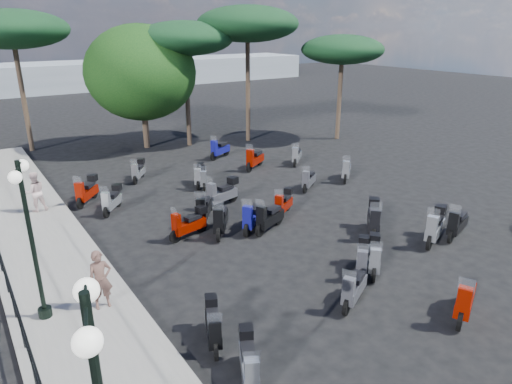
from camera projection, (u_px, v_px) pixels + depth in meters
ground at (260, 237)px, 15.99m from camera, size 120.00×120.00×0.00m
sidewalk at (44, 251)px, 14.88m from camera, size 3.00×30.00×0.15m
lamp_post_1 at (30, 232)px, 10.60m from camera, size 0.55×1.16×4.06m
woman at (101, 280)px, 11.52m from camera, size 0.60×0.41×1.58m
pedestrian_far at (35, 192)px, 17.62m from camera, size 0.78×0.61×1.58m
scooter_1 at (249, 363)px, 9.35m from camera, size 0.89×1.45×1.25m
scooter_2 at (213, 326)px, 10.52m from camera, size 0.82×1.43×1.22m
scooter_3 at (189, 224)px, 15.85m from camera, size 1.62×0.66×1.31m
scooter_4 at (112, 200)px, 18.03m from camera, size 1.17×1.31×1.27m
scooter_5 at (87, 191)px, 18.91m from camera, size 1.27×1.41×1.38m
scooter_7 at (353, 289)px, 12.00m from camera, size 1.50×0.91×1.30m
scooter_8 at (253, 217)px, 16.40m from camera, size 1.51×1.16×1.42m
scooter_9 at (269, 218)px, 16.34m from camera, size 1.67×0.88×1.40m
scooter_10 at (204, 210)px, 17.01m from camera, size 1.22×1.56×1.48m
scooter_11 at (138, 171)px, 21.72m from camera, size 1.05×1.29×1.21m
scooter_12 at (465, 300)px, 11.45m from camera, size 1.67×0.96×1.43m
scooter_13 at (362, 259)px, 13.54m from camera, size 1.28×1.16×1.26m
scooter_14 at (374, 257)px, 13.60m from camera, size 1.29×1.23×1.29m
scooter_15 at (222, 194)px, 18.59m from camera, size 1.77×0.75×1.43m
scooter_16 at (203, 178)px, 20.74m from camera, size 0.81×1.40×1.19m
scooter_17 at (199, 176)px, 21.00m from camera, size 1.00×1.35×1.23m
scooter_19 at (457, 224)px, 15.84m from camera, size 1.71×0.78×1.40m
scooter_20 at (374, 220)px, 16.06m from camera, size 1.46×1.43×1.48m
scooter_21 at (284, 204)px, 17.72m from camera, size 1.40×0.99×1.26m
scooter_22 at (254, 159)px, 23.47m from camera, size 1.63×1.08×1.46m
scooter_23 at (220, 150)px, 25.40m from camera, size 1.64×0.95×1.41m
scooter_26 at (435, 227)px, 15.46m from camera, size 1.75×1.00×1.49m
scooter_27 at (346, 171)px, 21.76m from camera, size 1.36×1.23×1.38m
scooter_28 at (309, 180)px, 20.51m from camera, size 1.37×0.98×1.26m
scooter_29 at (297, 156)px, 24.28m from camera, size 1.28×1.19×1.31m
scooter_30 at (221, 221)px, 16.08m from camera, size 1.22×1.56×1.48m
broadleaf_tree at (141, 73)px, 26.34m from camera, size 6.40×6.40×7.14m
pine_0 at (184, 39)px, 26.22m from camera, size 5.66×5.66×7.29m
pine_1 at (247, 24)px, 27.10m from camera, size 6.13×6.13×8.16m
pine_2 at (12, 30)px, 24.81m from camera, size 6.09×6.09×7.87m
pine_3 at (342, 50)px, 28.09m from camera, size 5.11×5.11×6.50m
distant_hills at (30, 78)px, 50.50m from camera, size 70.00×8.00×3.00m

